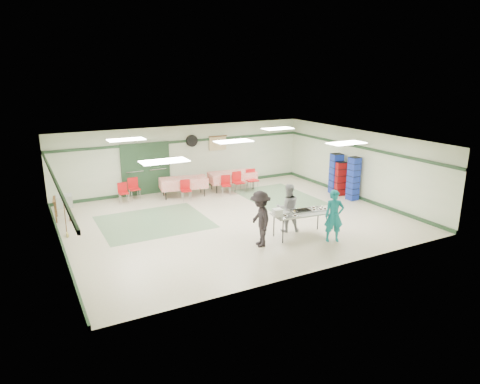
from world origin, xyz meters
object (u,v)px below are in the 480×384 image
chair_loose_a (134,186)px  volunteer_dark (260,219)px  crate_stack_blue_a (336,174)px  dining_table_a (232,176)px  chair_loose_b (123,191)px  volunteer_teal (334,216)px  printer_table (61,201)px  chair_c (251,178)px  crate_stack_red (340,178)px  chair_d (186,188)px  office_printer (64,201)px  serving_table (302,214)px  chair_a (238,180)px  broom (65,214)px  chair_b (226,183)px  crate_stack_blue_b (353,179)px  dining_table_b (184,183)px  volunteer_grey (288,208)px

chair_loose_a → volunteer_dark: bearing=-73.9°
crate_stack_blue_a → chair_loose_a: bearing=158.2°
dining_table_a → chair_loose_b: bearing=-177.4°
volunteer_teal → printer_table: size_ratio=1.78×
chair_c → crate_stack_red: (2.85, -2.21, 0.12)m
chair_d → office_printer: 4.67m
serving_table → chair_a: 5.22m
chair_d → chair_loose_b: size_ratio=1.06×
chair_loose_b → broom: 3.55m
chair_b → printer_table: chair_b is taller
crate_stack_blue_b → crate_stack_blue_a: bearing=90.0°
volunteer_dark → crate_stack_blue_b: size_ratio=0.96×
chair_loose_a → crate_stack_blue_a: (7.56, -3.02, 0.30)m
chair_a → crate_stack_blue_a: size_ratio=0.53×
volunteer_teal → dining_table_b: (-2.24, 6.52, -0.21)m
dining_table_b → crate_stack_blue_a: 6.21m
dining_table_a → chair_loose_a: 4.12m
chair_b → chair_loose_a: 3.66m
chair_loose_b → chair_d: bearing=-19.8°
crate_stack_blue_a → chair_loose_b: bearing=160.7°
crate_stack_blue_a → crate_stack_blue_b: crate_stack_blue_b is taller
printer_table → broom: 1.73m
volunteer_dark → volunteer_grey: bearing=127.3°
chair_loose_a → crate_stack_blue_a: size_ratio=0.52×
chair_loose_a → crate_stack_blue_a: bearing=-23.5°
printer_table → crate_stack_red: bearing=-5.6°
crate_stack_red → broom: 10.39m
chair_a → crate_stack_red: bearing=-31.0°
chair_loose_a → crate_stack_blue_b: size_ratio=0.51×
volunteer_grey → broom: size_ratio=1.15×
volunteer_grey → dining_table_b: volunteer_grey is taller
serving_table → chair_a: size_ratio=2.11×
broom → chair_loose_a: bearing=40.1°
chair_loose_a → printer_table: 2.97m
volunteer_teal → chair_d: size_ratio=1.91×
broom → chair_d: bearing=16.2°
chair_d → volunteer_teal: bearing=-58.5°
volunteer_teal → broom: 8.10m
dining_table_a → crate_stack_blue_a: size_ratio=1.23×
chair_b → printer_table: bearing=-160.3°
volunteer_teal → broom: volunteer_teal is taller
volunteer_dark → crate_stack_blue_b: crate_stack_blue_b is taller
serving_table → chair_b: chair_b is taller
serving_table → crate_stack_blue_a: 5.17m
dining_table_b → crate_stack_red: bearing=-16.6°
chair_b → chair_loose_a: (-3.50, 1.06, 0.05)m
volunteer_teal → chair_loose_b: bearing=149.4°
chair_loose_b → crate_stack_blue_b: 8.90m
chair_b → office_printer: size_ratio=1.67×
chair_b → chair_d: bearing=-161.1°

